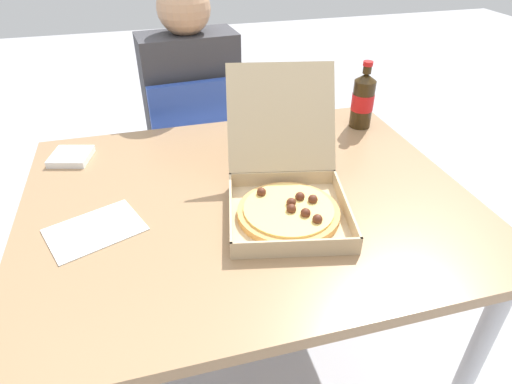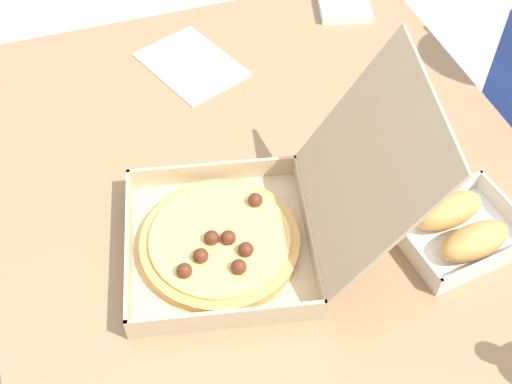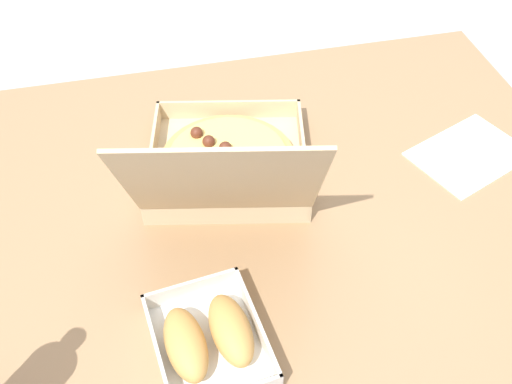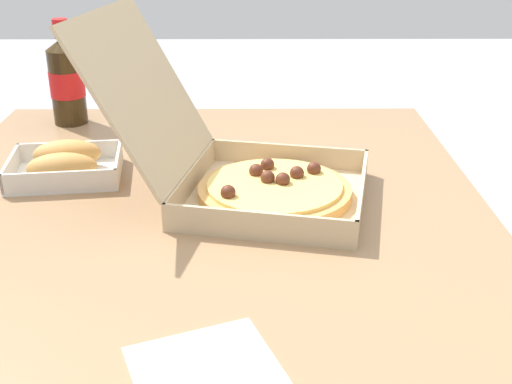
% 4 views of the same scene
% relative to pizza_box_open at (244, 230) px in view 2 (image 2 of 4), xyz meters
% --- Properties ---
extents(ground_plane, '(10.00, 10.00, 0.00)m').
position_rel_pizza_box_open_xyz_m(ground_plane, '(-0.08, 0.09, -0.76)').
color(ground_plane, '#B2B2B7').
extents(dining_table, '(1.15, 0.93, 0.72)m').
position_rel_pizza_box_open_xyz_m(dining_table, '(-0.08, 0.09, -0.12)').
color(dining_table, '#997551').
rests_on(dining_table, ground_plane).
extents(pizza_box_open, '(0.37, 0.48, 0.30)m').
position_rel_pizza_box_open_xyz_m(pizza_box_open, '(0.00, 0.00, 0.00)').
color(pizza_box_open, tan).
rests_on(pizza_box_open, dining_table).
extents(bread_side_box, '(0.17, 0.21, 0.06)m').
position_rel_pizza_box_open_xyz_m(bread_side_box, '(0.09, 0.33, -0.02)').
color(bread_side_box, white).
rests_on(bread_side_box, dining_table).
extents(paper_menu, '(0.25, 0.22, 0.00)m').
position_rel_pizza_box_open_xyz_m(paper_menu, '(-0.47, 0.03, -0.04)').
color(paper_menu, white).
rests_on(paper_menu, dining_table).
extents(napkin_pile, '(0.13, 0.13, 0.02)m').
position_rel_pizza_box_open_xyz_m(napkin_pile, '(-0.55, 0.41, -0.03)').
color(napkin_pile, white).
rests_on(napkin_pile, dining_table).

